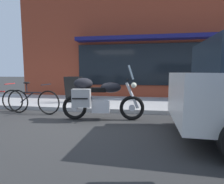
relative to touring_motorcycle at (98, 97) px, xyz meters
The scene contains 4 objects.
ground_plane 0.90m from the touring_motorcycle, 163.32° to the right, with size 80.00×80.00×0.00m, color #2D2D2D.
touring_motorcycle is the anchor object (origin of this frame).
parked_bicycle 2.10m from the touring_motorcycle, 169.52° to the left, with size 1.71×0.48×0.94m.
sandwich_board_sign 2.27m from the touring_motorcycle, 126.84° to the left, with size 0.55×0.41×0.94m.
Camera 1 is at (1.73, -4.16, 1.22)m, focal length 28.71 mm.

